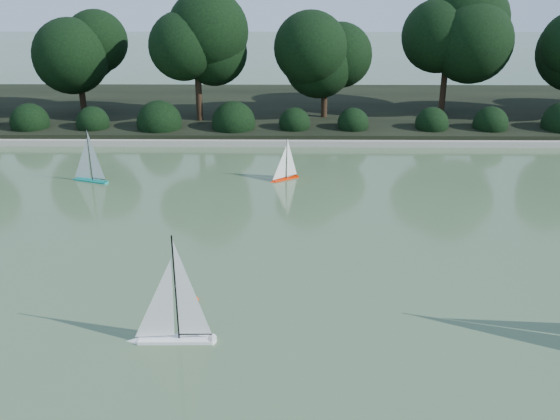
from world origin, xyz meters
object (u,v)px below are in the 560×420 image
sailboat_white_a (168,324)px  sailboat_teal (87,172)px  sailboat_orange (283,173)px  race_buoy (194,300)px

sailboat_white_a → sailboat_teal: size_ratio=1.22×
sailboat_teal → sailboat_orange: bearing=1.6°
sailboat_orange → sailboat_teal: 4.82m
sailboat_orange → sailboat_teal: (-4.82, -0.14, 0.05)m
sailboat_orange → race_buoy: bearing=-103.3°
sailboat_teal → race_buoy: sailboat_teal is taller
sailboat_white_a → race_buoy: size_ratio=12.67×
sailboat_white_a → race_buoy: (0.21, 1.15, -0.28)m
sailboat_orange → race_buoy: sailboat_orange is taller
sailboat_white_a → race_buoy: 1.21m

